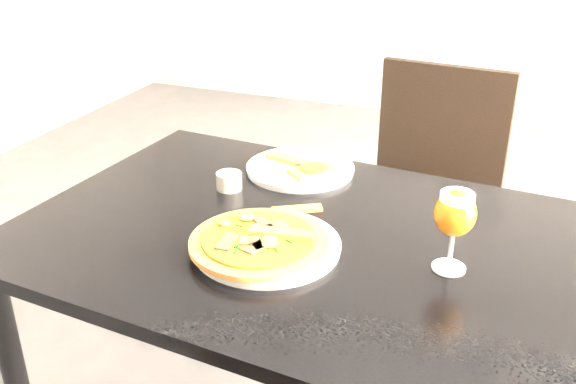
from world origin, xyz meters
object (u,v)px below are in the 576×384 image
at_px(chair_far, 425,205).
at_px(beer_glass, 455,214).
at_px(pizza, 260,241).
at_px(dining_table, 310,271).

relative_size(chair_far, beer_glass, 5.77).
bearing_deg(pizza, chair_far, 77.05).
height_order(chair_far, pizza, chair_far).
relative_size(dining_table, pizza, 4.66).
xyz_separation_m(chair_far, pizza, (-0.19, -0.82, 0.27)).
height_order(chair_far, beer_glass, chair_far).
bearing_deg(chair_far, dining_table, -93.53).
bearing_deg(pizza, beer_glass, 11.71).
distance_m(dining_table, beer_glass, 0.35).
height_order(dining_table, pizza, pizza).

